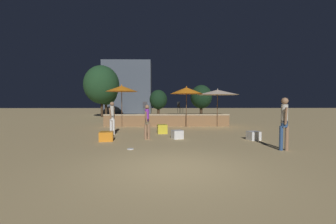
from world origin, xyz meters
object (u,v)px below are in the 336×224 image
at_px(cube_seat_0, 253,136).
at_px(frisbee_disc, 130,149).
at_px(background_tree_0, 102,85).
at_px(background_tree_1, 158,100).
at_px(patio_umbrella_1, 218,92).
at_px(bistro_chair_1, 179,106).
at_px(cube_seat_3, 177,134).
at_px(patio_umbrella_0, 122,89).
at_px(cube_seat_2, 162,129).
at_px(patio_umbrella_2, 186,91).
at_px(background_tree_3, 201,97).
at_px(bistro_chair_0, 145,106).
at_px(person_2, 112,117).
at_px(cube_seat_1, 106,136).
at_px(person_0, 147,121).
at_px(background_tree_2, 106,93).
at_px(person_1, 284,121).

height_order(cube_seat_0, frisbee_disc, cube_seat_0).
height_order(background_tree_0, background_tree_1, background_tree_0).
distance_m(patio_umbrella_1, bistro_chair_1, 3.38).
xyz_separation_m(cube_seat_3, frisbee_disc, (-1.87, -2.40, -0.18)).
bearing_deg(patio_umbrella_0, bistro_chair_1, 24.36).
distance_m(cube_seat_2, background_tree_1, 11.51).
bearing_deg(patio_umbrella_2, bistro_chair_1, 99.44).
height_order(cube_seat_3, background_tree_3, background_tree_3).
bearing_deg(bistro_chair_1, bistro_chair_0, 68.17).
relative_size(bistro_chair_0, background_tree_1, 0.30).
xyz_separation_m(background_tree_1, background_tree_3, (4.37, -1.08, 0.27)).
bearing_deg(person_2, background_tree_1, -78.60).
relative_size(cube_seat_1, background_tree_3, 0.20).
xyz_separation_m(patio_umbrella_1, frisbee_disc, (-5.05, -7.70, -2.41)).
bearing_deg(cube_seat_2, background_tree_0, 117.16).
xyz_separation_m(patio_umbrella_1, cube_seat_1, (-6.40, -5.82, -2.23)).
height_order(cube_seat_0, cube_seat_1, cube_seat_1).
bearing_deg(patio_umbrella_1, cube_seat_3, -120.94).
distance_m(person_0, background_tree_0, 17.35).
xyz_separation_m(person_0, background_tree_3, (4.58, 12.23, 1.41)).
height_order(patio_umbrella_2, person_2, patio_umbrella_2).
bearing_deg(bistro_chair_0, patio_umbrella_2, -55.57).
bearing_deg(cube_seat_0, frisbee_disc, -159.85).
bearing_deg(cube_seat_3, patio_umbrella_1, 59.06).
relative_size(person_2, background_tree_0, 0.29).
distance_m(patio_umbrella_1, frisbee_disc, 9.52).
xyz_separation_m(cube_seat_3, background_tree_2, (-7.45, 16.01, 2.64)).
relative_size(patio_umbrella_0, frisbee_disc, 12.16).
relative_size(frisbee_disc, background_tree_3, 0.07).
xyz_separation_m(cube_seat_2, person_2, (-2.68, -0.35, 0.71)).
bearing_deg(bistro_chair_0, background_tree_1, 57.20).
distance_m(bistro_chair_1, background_tree_0, 12.20).
bearing_deg(background_tree_2, person_1, -59.22).
bearing_deg(cube_seat_0, patio_umbrella_1, 92.96).
height_order(cube_seat_2, frisbee_disc, cube_seat_2).
bearing_deg(frisbee_disc, person_1, -2.76).
bearing_deg(patio_umbrella_2, background_tree_0, 129.78).
bearing_deg(person_0, cube_seat_1, 24.06).
height_order(person_2, background_tree_2, background_tree_2).
height_order(patio_umbrella_0, person_0, patio_umbrella_0).
distance_m(cube_seat_1, bistro_chair_1, 8.73).
relative_size(patio_umbrella_1, patio_umbrella_2, 1.04).
bearing_deg(background_tree_1, background_tree_2, 155.56).
xyz_separation_m(person_2, background_tree_1, (2.20, 11.72, 1.03)).
bearing_deg(bistro_chair_1, patio_umbrella_1, -155.49).
distance_m(cube_seat_0, person_2, 7.18).
distance_m(frisbee_disc, background_tree_1, 15.71).
height_order(person_2, background_tree_0, background_tree_0).
xyz_separation_m(person_0, bistro_chair_1, (2.02, 7.37, 0.56)).
bearing_deg(bistro_chair_0, patio_umbrella_0, -159.23).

